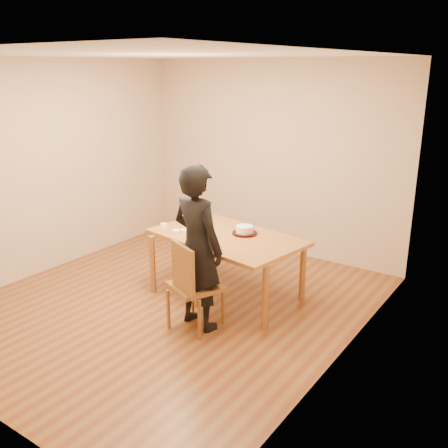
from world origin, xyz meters
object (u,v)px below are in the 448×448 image
Objects in this scene: cake_plate at (245,233)px; cake at (245,230)px; dining_chair at (196,286)px; person at (198,248)px; dining_table at (227,237)px.

cake is at bearing 0.00° from cake_plate.
cake is (0.00, 0.00, 0.04)m from cake_plate.
cake is at bearing 114.15° from dining_chair.
cake_plate is 0.89m from person.
dining_table is at bearing -131.84° from cake_plate.
dining_table is 0.23m from cake.
dining_chair is at bearing 98.92° from person.
dining_table is 3.65× the size of dining_chair.
person reaches higher than cake_plate.
person is (0.01, -0.89, 0.09)m from cake_plate.
cake_plate is at bearing 57.40° from dining_table.
person is (0.01, -0.89, 0.05)m from cake.
dining_chair is (0.15, -0.78, -0.28)m from dining_table.
person reaches higher than cake.
dining_table is at bearing -69.47° from person.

